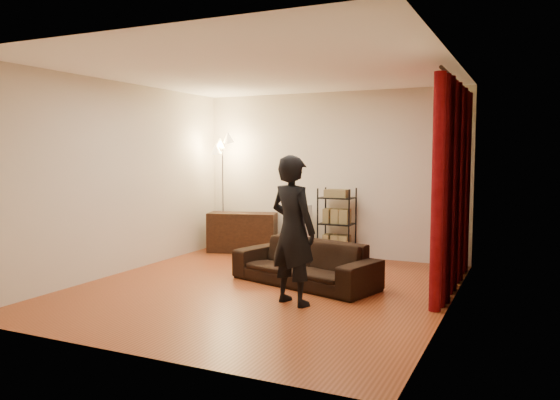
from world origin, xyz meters
The scene contains 14 objects.
floor centered at (0.00, 0.00, 0.00)m, with size 5.00×5.00×0.00m, color brown.
ceiling centered at (0.00, 0.00, 2.70)m, with size 5.00×5.00×0.00m, color white.
wall_back centered at (0.00, 2.50, 1.35)m, with size 5.00×5.00×0.00m, color beige.
wall_front centered at (0.00, -2.50, 1.35)m, with size 5.00×5.00×0.00m, color beige.
wall_left centered at (-2.25, 0.00, 1.35)m, with size 5.00×5.00×0.00m, color beige.
wall_right centered at (2.25, 0.00, 1.35)m, with size 5.00×5.00×0.00m, color beige.
curtain_rod centered at (2.15, 1.12, 2.58)m, with size 0.04×0.04×2.65m, color black.
curtain centered at (2.13, 1.12, 1.28)m, with size 0.22×2.65×2.55m, color #64090C, non-canonical shape.
sofa centered at (0.40, 0.42, 0.28)m, with size 1.94×0.76×0.57m, color black.
person centered at (0.63, -0.49, 0.84)m, with size 0.61×0.40×1.68m, color black.
media_cabinet centered at (-1.47, 2.13, 0.34)m, with size 1.16×0.44×0.68m, color black.
storage_boxes centered at (-0.43, 2.18, 0.43)m, with size 0.35×0.28×0.87m, color beige, non-canonical shape.
wire_shelf centered at (0.22, 2.21, 0.57)m, with size 0.52×0.36×1.15m, color black, non-canonical shape.
floor_lamp centered at (-1.82, 2.07, 0.99)m, with size 0.36×0.36×1.97m, color silver, non-canonical shape.
Camera 1 is at (3.05, -6.03, 1.70)m, focal length 35.00 mm.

